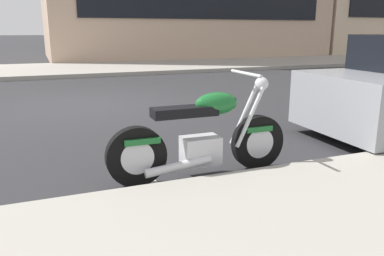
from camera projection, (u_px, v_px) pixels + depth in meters
ground_plane at (91, 105)px, 8.21m from camera, size 260.00×260.00×0.00m
sidewalk_far_curb at (318, 61)px, 19.19m from camera, size 120.00×5.00×0.14m
parking_stall_stripe at (143, 171)px, 4.33m from camera, size 0.12×2.20×0.01m
parked_motorcycle at (203, 138)px, 4.09m from camera, size 2.01×0.62×1.11m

